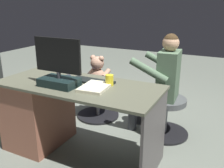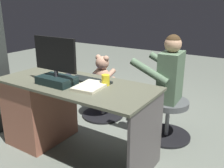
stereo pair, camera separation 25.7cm
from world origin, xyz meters
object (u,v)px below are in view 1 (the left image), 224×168
(office_chair_teddy, at_px, (98,99))
(person, at_px, (161,78))
(teddy_bear, at_px, (98,72))
(tv_remote, at_px, (48,77))
(monitor, at_px, (59,71))
(desk, at_px, (46,110))
(cup, at_px, (109,80))
(computer_mouse, at_px, (67,77))
(visitor_chair, at_px, (166,114))
(keyboard, at_px, (92,81))

(office_chair_teddy, xyz_separation_m, person, (-0.82, 0.06, 0.41))
(teddy_bear, bearing_deg, tv_remote, 84.50)
(tv_remote, distance_m, office_chair_teddy, 0.95)
(teddy_bear, distance_m, person, 0.83)
(monitor, relative_size, office_chair_teddy, 0.86)
(office_chair_teddy, bearing_deg, desk, 80.93)
(desk, xyz_separation_m, teddy_bear, (-0.13, -0.84, 0.22))
(teddy_bear, bearing_deg, cup, 126.49)
(monitor, distance_m, tv_remote, 0.30)
(computer_mouse, xyz_separation_m, visitor_chair, (-0.82, -0.66, -0.49))
(teddy_bear, relative_size, person, 0.33)
(keyboard, relative_size, visitor_chair, 0.80)
(teddy_bear, bearing_deg, person, 175.15)
(keyboard, bearing_deg, office_chair_teddy, -63.11)
(cup, height_order, teddy_bear, cup)
(keyboard, distance_m, teddy_bear, 0.83)
(desk, bearing_deg, monitor, 158.26)
(office_chair_teddy, bearing_deg, computer_mouse, 96.79)
(desk, relative_size, cup, 15.69)
(cup, bearing_deg, tv_remote, 7.09)
(office_chair_teddy, height_order, person, person)
(monitor, height_order, office_chair_teddy, monitor)
(cup, bearing_deg, desk, 7.97)
(teddy_bear, bearing_deg, computer_mouse, 96.67)
(cup, bearing_deg, monitor, 28.62)
(visitor_chair, bearing_deg, monitor, 49.64)
(computer_mouse, height_order, teddy_bear, teddy_bear)
(monitor, relative_size, visitor_chair, 0.88)
(teddy_bear, relative_size, visitor_chair, 0.72)
(tv_remote, bearing_deg, cup, 173.93)
(desk, bearing_deg, tv_remote, -161.89)
(cup, xyz_separation_m, visitor_chair, (-0.36, -0.67, -0.52))
(desk, distance_m, monitor, 0.57)
(keyboard, bearing_deg, monitor, 47.25)
(keyboard, bearing_deg, person, -124.62)
(keyboard, xyz_separation_m, cup, (-0.18, 0.01, 0.04))
(computer_mouse, height_order, tv_remote, computer_mouse)
(desk, relative_size, monitor, 3.28)
(office_chair_teddy, height_order, teddy_bear, teddy_bear)
(cup, distance_m, tv_remote, 0.63)
(teddy_bear, bearing_deg, office_chair_teddy, 90.00)
(desk, height_order, teddy_bear, teddy_bear)
(desk, distance_m, tv_remote, 0.35)
(visitor_chair, bearing_deg, teddy_bear, -4.77)
(desk, height_order, visitor_chair, desk)
(tv_remote, xyz_separation_m, office_chair_teddy, (-0.08, -0.81, -0.49))
(monitor, bearing_deg, keyboard, -132.75)
(keyboard, xyz_separation_m, person, (-0.46, -0.66, -0.08))
(cup, xyz_separation_m, person, (-0.27, -0.67, -0.12))
(desk, distance_m, cup, 0.79)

